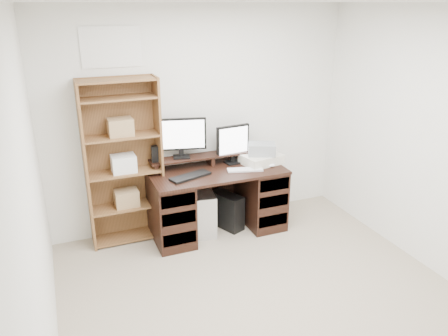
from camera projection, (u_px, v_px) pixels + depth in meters
room at (288, 182)px, 3.23m from camera, size 3.54×4.04×2.54m
desk at (217, 200)px, 4.98m from camera, size 1.50×0.70×0.75m
riser_shelf at (210, 156)px, 5.00m from camera, size 1.40×0.22×0.12m
monitor_wide at (181, 136)px, 4.81m from camera, size 0.56×0.19×0.45m
monitor_small at (233, 143)px, 5.00m from camera, size 0.41×0.17×0.44m
speaker at (155, 154)px, 4.73m from camera, size 0.08×0.08×0.18m
keyboard_black at (190, 176)px, 4.64m from camera, size 0.48×0.29×0.03m
keyboard_white at (245, 170)px, 4.84m from camera, size 0.41×0.21×0.02m
mouse at (271, 165)px, 4.94m from camera, size 0.11×0.09×0.04m
printer at (261, 159)px, 5.04m from camera, size 0.49×0.40×0.11m
basket at (262, 149)px, 4.99m from camera, size 0.37×0.33×0.13m
tower_silver at (203, 211)px, 5.02m from camera, size 0.30×0.53×0.50m
tower_black at (227, 211)px, 5.12m from camera, size 0.33×0.46×0.42m
bookshelf at (123, 161)px, 4.63m from camera, size 0.80×0.30×1.80m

